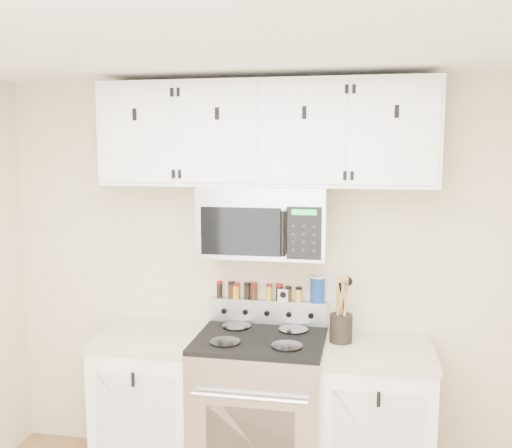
% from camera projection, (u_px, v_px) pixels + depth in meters
% --- Properties ---
extents(back_wall, '(3.50, 0.01, 2.50)m').
position_uv_depth(back_wall, '(269.00, 276.00, 3.67)').
color(back_wall, beige).
rests_on(back_wall, floor).
extents(ceiling, '(3.50, 3.50, 0.01)m').
position_uv_depth(ceiling, '(180.00, 12.00, 1.81)').
color(ceiling, white).
rests_on(ceiling, back_wall).
extents(range, '(0.76, 0.65, 1.10)m').
position_uv_depth(range, '(260.00, 410.00, 3.46)').
color(range, '#B7B7BA').
rests_on(range, floor).
extents(base_cabinet_left, '(0.64, 0.62, 0.92)m').
position_uv_depth(base_cabinet_left, '(154.00, 403.00, 3.62)').
color(base_cabinet_left, white).
rests_on(base_cabinet_left, floor).
extents(base_cabinet_right, '(0.64, 0.62, 0.92)m').
position_uv_depth(base_cabinet_right, '(376.00, 422.00, 3.36)').
color(base_cabinet_right, white).
rests_on(base_cabinet_right, floor).
extents(microwave, '(0.76, 0.44, 0.42)m').
position_uv_depth(microwave, '(264.00, 221.00, 3.44)').
color(microwave, '#9E9EA3').
rests_on(microwave, back_wall).
extents(upper_cabinets, '(2.00, 0.35, 0.62)m').
position_uv_depth(upper_cabinets, '(265.00, 134.00, 3.39)').
color(upper_cabinets, white).
rests_on(upper_cabinets, back_wall).
extents(utensil_crock, '(0.13, 0.13, 0.39)m').
position_uv_depth(utensil_crock, '(341.00, 326.00, 3.38)').
color(utensil_crock, black).
rests_on(utensil_crock, base_cabinet_right).
extents(kitchen_timer, '(0.07, 0.06, 0.08)m').
position_uv_depth(kitchen_timer, '(284.00, 294.00, 3.63)').
color(kitchen_timer, silver).
rests_on(kitchen_timer, range).
extents(salt_canister, '(0.09, 0.09, 0.17)m').
position_uv_depth(salt_canister, '(317.00, 289.00, 3.59)').
color(salt_canister, navy).
rests_on(salt_canister, range).
extents(spice_jar_0, '(0.04, 0.04, 0.11)m').
position_uv_depth(spice_jar_0, '(219.00, 289.00, 3.71)').
color(spice_jar_0, black).
rests_on(spice_jar_0, range).
extents(spice_jar_1, '(0.04, 0.04, 0.11)m').
position_uv_depth(spice_jar_1, '(231.00, 290.00, 3.70)').
color(spice_jar_1, '#3D1D0E').
rests_on(spice_jar_1, range).
extents(spice_jar_2, '(0.05, 0.05, 0.10)m').
position_uv_depth(spice_jar_2, '(236.00, 291.00, 3.69)').
color(spice_jar_2, orange).
rests_on(spice_jar_2, range).
extents(spice_jar_3, '(0.04, 0.04, 0.10)m').
position_uv_depth(spice_jar_3, '(247.00, 291.00, 3.68)').
color(spice_jar_3, black).
rests_on(spice_jar_3, range).
extents(spice_jar_4, '(0.04, 0.04, 0.11)m').
position_uv_depth(spice_jar_4, '(254.00, 291.00, 3.67)').
color(spice_jar_4, '#42230F').
rests_on(spice_jar_4, range).
extents(spice_jar_5, '(0.04, 0.04, 0.10)m').
position_uv_depth(spice_jar_5, '(269.00, 292.00, 3.65)').
color(spice_jar_5, gold).
rests_on(spice_jar_5, range).
extents(spice_jar_6, '(0.05, 0.05, 0.11)m').
position_uv_depth(spice_jar_6, '(279.00, 292.00, 3.64)').
color(spice_jar_6, black).
rests_on(spice_jar_6, range).
extents(spice_jar_7, '(0.04, 0.04, 0.09)m').
position_uv_depth(spice_jar_7, '(288.00, 293.00, 3.63)').
color(spice_jar_7, '#42290F').
rests_on(spice_jar_7, range).
extents(spice_jar_8, '(0.04, 0.04, 0.09)m').
position_uv_depth(spice_jar_8, '(299.00, 294.00, 3.61)').
color(spice_jar_8, yellow).
rests_on(spice_jar_8, range).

